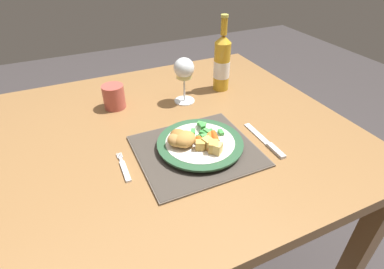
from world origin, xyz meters
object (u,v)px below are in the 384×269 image
at_px(table_knife, 267,143).
at_px(bottle, 222,63).
at_px(drinking_cup, 114,96).
at_px(dining_table, 173,152).
at_px(fork, 124,169).
at_px(dinner_plate, 200,144).
at_px(wine_glass, 184,71).

xyz_separation_m(table_knife, bottle, (0.05, 0.38, 0.10)).
bearing_deg(drinking_cup, table_knife, -48.49).
bearing_deg(drinking_cup, dining_table, -57.92).
bearing_deg(dining_table, fork, -144.49).
xyz_separation_m(dining_table, fork, (-0.18, -0.13, 0.10)).
distance_m(fork, bottle, 0.57).
xyz_separation_m(fork, drinking_cup, (0.05, 0.34, 0.04)).
height_order(table_knife, bottle, bottle).
distance_m(dinner_plate, table_knife, 0.20).
bearing_deg(dining_table, dinner_plate, -75.08).
distance_m(wine_glass, drinking_cup, 0.26).
bearing_deg(wine_glass, table_knife, -71.02).
xyz_separation_m(table_knife, drinking_cup, (-0.36, 0.40, 0.04)).
relative_size(dinner_plate, wine_glass, 1.50).
distance_m(bottle, drinking_cup, 0.41).
height_order(dining_table, drinking_cup, drinking_cup).
bearing_deg(bottle, table_knife, -97.99).
relative_size(dining_table, dinner_plate, 4.48).
height_order(dining_table, fork, fork).
bearing_deg(wine_glass, drinking_cup, 165.39).
distance_m(dining_table, drinking_cup, 0.28).
relative_size(fork, bottle, 0.44).
xyz_separation_m(fork, wine_glass, (0.29, 0.28, 0.12)).
xyz_separation_m(dining_table, wine_glass, (0.11, 0.15, 0.21)).
bearing_deg(dinner_plate, drinking_cup, 115.90).
distance_m(fork, drinking_cup, 0.35).
height_order(dinner_plate, fork, dinner_plate).
bearing_deg(table_knife, wine_glass, 108.98).
height_order(dining_table, dinner_plate, dinner_plate).
height_order(dinner_plate, drinking_cup, drinking_cup).
bearing_deg(dining_table, bottle, 33.02).
relative_size(dining_table, bottle, 3.94).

